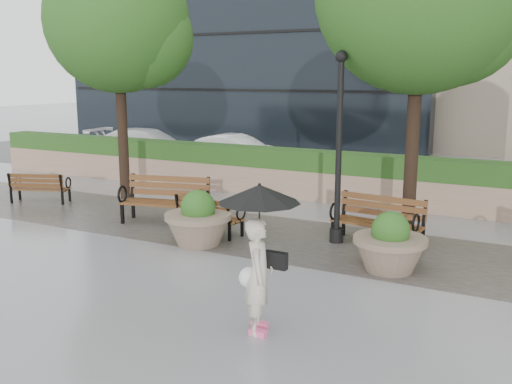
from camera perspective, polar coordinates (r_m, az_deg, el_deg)
The scene contains 15 objects.
ground at distance 10.10m, azimuth -8.71°, elevation -8.16°, with size 100.00×100.00×0.00m, color gray.
cobble_strip at distance 12.51m, azimuth -0.52°, elevation -4.11°, with size 28.00×3.20×0.01m, color #383330.
hedge_wall at distance 15.92m, azimuth 6.32°, elevation 1.65°, with size 24.00×0.80×1.35m.
asphalt_street at distance 19.76m, azimuth 10.55°, elevation 1.50°, with size 40.00×7.00×0.00m, color black.
bench_0 at distance 16.52m, azimuth -20.76°, elevation -0.16°, with size 1.64×1.10×0.82m.
bench_1 at distance 13.42m, azimuth -9.06°, elevation -1.79°, with size 2.13×1.24×1.08m.
bench_2 at distance 12.45m, azimuth -4.68°, elevation -3.09°, with size 1.60×0.82×0.82m.
bench_3 at distance 11.85m, azimuth 12.01°, elevation -3.84°, with size 1.89×0.93×0.98m.
planter_left at distance 11.61m, azimuth -5.79°, elevation -3.16°, with size 1.36×1.36×1.14m.
planter_right at distance 10.29m, azimuth 13.23°, elevation -5.49°, with size 1.29×1.29×1.08m.
lamppost at distance 11.58m, azimuth 8.25°, elevation 3.06°, with size 0.28×0.28×3.87m.
tree_0 at distance 16.14m, azimuth -13.06°, elevation 15.93°, with size 3.85×3.82×6.73m.
car_left at distance 22.59m, azimuth -10.76°, elevation 4.49°, with size 1.93×4.75×1.38m, color silver.
car_right at distance 20.72m, azimuth -1.98°, elevation 3.94°, with size 1.36×3.91×1.29m, color silver.
pedestrian at distance 7.50m, azimuth 0.30°, elevation -5.23°, with size 1.09×1.09×2.00m.
Camera 1 is at (5.72, -7.61, 3.38)m, focal length 40.00 mm.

